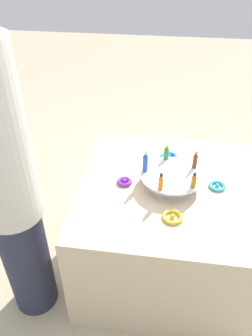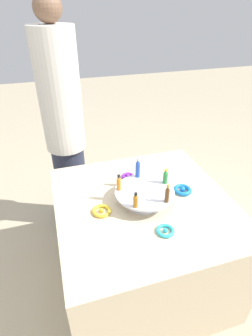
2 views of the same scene
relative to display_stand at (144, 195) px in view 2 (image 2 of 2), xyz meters
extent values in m
plane|color=tan|center=(0.00, 0.00, -0.77)|extent=(12.00, 12.00, 0.00)
cube|color=beige|center=(0.00, 0.00, -0.41)|extent=(1.05, 1.05, 0.72)
cylinder|color=silver|center=(0.00, 0.00, -0.05)|extent=(0.24, 0.24, 0.01)
cylinder|color=silver|center=(0.00, 0.00, -0.01)|extent=(0.13, 0.13, 0.06)
cylinder|color=silver|center=(0.00, 0.00, 0.02)|extent=(0.35, 0.35, 0.01)
cylinder|color=#AD6B19|center=(-0.12, 0.10, 0.06)|extent=(0.03, 0.03, 0.07)
cone|color=#AD6B19|center=(-0.12, 0.10, 0.10)|extent=(0.03, 0.03, 0.01)
cylinder|color=black|center=(-0.12, 0.10, 0.12)|extent=(0.02, 0.02, 0.01)
cylinder|color=brown|center=(-0.13, -0.08, 0.07)|extent=(0.03, 0.03, 0.08)
cone|color=brown|center=(-0.13, -0.08, 0.12)|extent=(0.02, 0.02, 0.02)
cylinder|color=#B79338|center=(-0.13, -0.08, 0.14)|extent=(0.02, 0.02, 0.01)
cylinder|color=#288438|center=(0.04, -0.15, 0.07)|extent=(0.03, 0.03, 0.07)
cone|color=#288438|center=(0.04, -0.15, 0.11)|extent=(0.03, 0.03, 0.02)
cylinder|color=gold|center=(0.04, -0.15, 0.12)|extent=(0.02, 0.02, 0.01)
cylinder|color=#234CAD|center=(0.15, -0.01, 0.08)|extent=(0.03, 0.03, 0.10)
cone|color=#234CAD|center=(0.15, -0.01, 0.14)|extent=(0.03, 0.03, 0.02)
cylinder|color=silver|center=(0.15, -0.01, 0.16)|extent=(0.02, 0.02, 0.02)
cylinder|color=orange|center=(0.06, 0.14, 0.07)|extent=(0.03, 0.03, 0.07)
cone|color=orange|center=(0.06, 0.14, 0.11)|extent=(0.02, 0.02, 0.02)
cylinder|color=black|center=(0.06, 0.14, 0.13)|extent=(0.02, 0.02, 0.01)
torus|color=gold|center=(-0.02, 0.27, -0.04)|extent=(0.11, 0.11, 0.02)
sphere|color=gold|center=(-0.02, 0.27, -0.04)|extent=(0.03, 0.03, 0.03)
torus|color=#2DB7CC|center=(-0.27, -0.02, -0.04)|extent=(0.10, 0.10, 0.02)
sphere|color=#2DB7CC|center=(-0.27, -0.02, -0.04)|extent=(0.03, 0.03, 0.03)
torus|color=blue|center=(0.02, -0.27, -0.04)|extent=(0.11, 0.11, 0.03)
sphere|color=blue|center=(0.02, -0.27, -0.03)|extent=(0.04, 0.04, 0.04)
torus|color=purple|center=(0.27, 0.02, -0.04)|extent=(0.09, 0.09, 0.02)
sphere|color=purple|center=(0.27, 0.02, -0.03)|extent=(0.03, 0.03, 0.03)
cylinder|color=#282D42|center=(0.78, 0.37, -0.39)|extent=(0.26, 0.26, 0.75)
cylinder|color=beige|center=(0.78, 0.37, 0.41)|extent=(0.31, 0.31, 0.86)
sphere|color=brown|center=(0.78, 0.37, 0.94)|extent=(0.18, 0.18, 0.18)
camera|label=1|loc=(0.05, 1.48, 1.15)|focal=35.00mm
camera|label=2|loc=(-1.13, 0.46, 0.97)|focal=28.00mm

